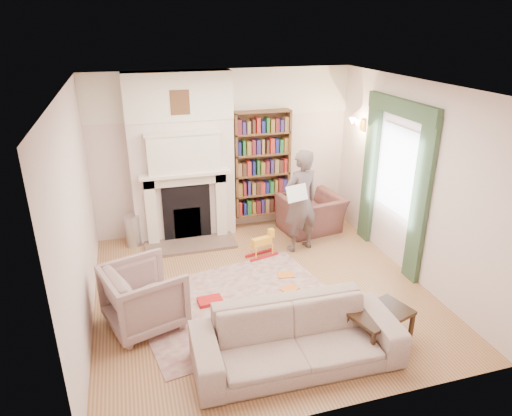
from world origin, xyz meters
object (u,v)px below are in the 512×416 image
object	(u,v)px
sofa	(297,338)
man_reading	(301,201)
armchair_reading	(311,214)
paraffin_heater	(133,231)
rocking_horse	(262,244)
bookcase	(262,164)
coffee_table	(379,328)
armchair_left	(144,296)

from	to	relation	value
sofa	man_reading	size ratio (longest dim) A/B	1.33
armchair_reading	man_reading	world-z (taller)	man_reading
man_reading	paraffin_heater	world-z (taller)	man_reading
sofa	armchair_reading	bearing A→B (deg)	66.47
man_reading	rocking_horse	xyz separation A→B (m)	(-0.68, -0.10, -0.63)
bookcase	paraffin_heater	xyz separation A→B (m)	(-2.31, -0.22, -0.90)
bookcase	coffee_table	xyz separation A→B (m)	(0.33, -3.62, -0.95)
armchair_left	sofa	bearing A→B (deg)	-145.07
bookcase	armchair_reading	size ratio (longest dim) A/B	1.82
armchair_left	coffee_table	bearing A→B (deg)	-132.11
coffee_table	paraffin_heater	bearing A→B (deg)	110.46
sofa	coffee_table	world-z (taller)	sofa
armchair_reading	coffee_table	size ratio (longest dim) A/B	1.45
coffee_table	paraffin_heater	distance (m)	4.30
armchair_reading	bookcase	bearing A→B (deg)	-42.24
bookcase	sofa	size ratio (longest dim) A/B	0.82
bookcase	paraffin_heater	distance (m)	2.49
armchair_reading	paraffin_heater	world-z (taller)	armchair_reading
bookcase	man_reading	bearing A→B (deg)	-73.80
sofa	paraffin_heater	size ratio (longest dim) A/B	4.11
armchair_left	sofa	world-z (taller)	armchair_left
armchair_left	man_reading	size ratio (longest dim) A/B	0.52
coffee_table	paraffin_heater	xyz separation A→B (m)	(-2.64, 3.40, 0.05)
bookcase	armchair_left	world-z (taller)	bookcase
bookcase	paraffin_heater	world-z (taller)	bookcase
armchair_left	man_reading	world-z (taller)	man_reading
bookcase	sofa	distance (m)	3.80
armchair_left	coffee_table	size ratio (longest dim) A/B	1.26
sofa	rocking_horse	size ratio (longest dim) A/B	4.45
coffee_table	paraffin_heater	world-z (taller)	paraffin_heater
armchair_left	coffee_table	distance (m)	2.83
armchair_left	armchair_reading	bearing A→B (deg)	-74.79
armchair_left	rocking_horse	xyz separation A→B (m)	(1.89, 1.28, -0.18)
bookcase	rocking_horse	bearing A→B (deg)	-106.70
bookcase	paraffin_heater	size ratio (longest dim) A/B	3.36
armchair_left	sofa	xyz separation A→B (m)	(1.55, -1.17, -0.07)
bookcase	sofa	xyz separation A→B (m)	(-0.70, -3.63, -0.85)
armchair_reading	man_reading	bearing A→B (deg)	43.68
man_reading	coffee_table	xyz separation A→B (m)	(0.01, -2.53, -0.62)
armchair_reading	sofa	size ratio (longest dim) A/B	0.45
sofa	coffee_table	distance (m)	1.04
rocking_horse	armchair_left	bearing A→B (deg)	-159.94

